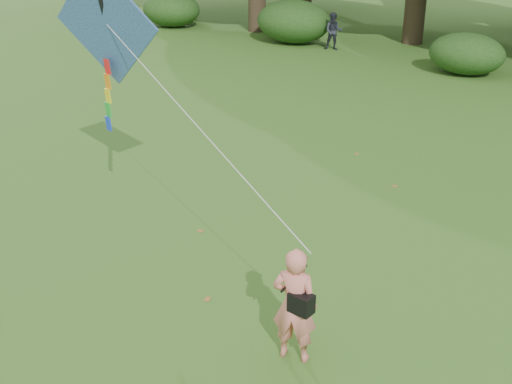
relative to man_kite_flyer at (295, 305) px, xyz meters
The scene contains 6 objects.
ground 1.29m from the man_kite_flyer, 126.16° to the right, with size 100.00×100.00×0.00m, color #265114.
man_kite_flyer is the anchor object (origin of this frame).
bystander_left 19.84m from the man_kite_flyer, 121.85° to the left, with size 0.72×0.56×1.49m, color #242731.
crossbody_bag 0.16m from the man_kite_flyer, 14.61° to the right, with size 0.43×0.20×0.67m.
flying_kite 5.65m from the man_kite_flyer, 166.37° to the left, with size 6.12×1.56×3.05m.
fallen_leaves 3.06m from the man_kite_flyer, 92.41° to the left, with size 11.56×10.35×0.01m.
Camera 1 is at (4.55, -4.73, 5.40)m, focal length 45.00 mm.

